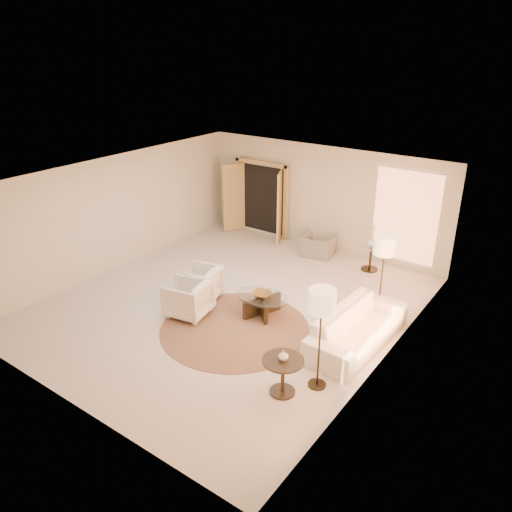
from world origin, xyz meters
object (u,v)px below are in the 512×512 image
Objects in this scene: floor_lamp_near at (385,249)px; sofa at (358,328)px; floor_lamp_far at (322,305)px; bowl at (262,294)px; accent_chair at (317,242)px; end_table at (283,370)px; side_table at (371,256)px; end_vase at (283,356)px; armchair_left at (200,282)px; coffee_table at (262,303)px; side_vase at (372,242)px; armchair_right at (188,296)px.

sofa is at bearing -86.30° from floor_lamp_near.
floor_lamp_far is 2.70m from bowl.
floor_lamp_far is (2.65, -4.75, 1.15)m from accent_chair.
end_table reaches higher than side_table.
accent_chair is at bearing 113.52° from end_vase.
armchair_left reaches higher than side_table.
armchair_left is 0.60× the size of coffee_table.
accent_chair is 3.43× the size of side_vase.
coffee_table is 3.53m from side_vase.
floor_lamp_near is 2.43m from side_vase.
sofa is 1.36× the size of floor_lamp_far.
end_vase is (2.28, -5.23, 0.34)m from accent_chair.
floor_lamp_near is 10.59× the size of end_vase.
sofa is at bearing 3.95° from coffee_table.
end_table is 5.29m from side_table.
sofa reaches higher than side_table.
floor_lamp_near is 3.31m from end_vase.
floor_lamp_far is at bearing 71.08° from armchair_right.
floor_lamp_far reaches higher than end_vase.
floor_lamp_near is at bearing 99.65° from armchair_left.
floor_lamp_far reaches higher than accent_chair.
coffee_table is at bearing -146.17° from floor_lamp_near.
end_table reaches higher than coffee_table.
sofa is at bearing 81.50° from armchair_left.
coffee_table is at bearing 146.58° from floor_lamp_far.
side_vase reaches higher than sofa.
side_table is 0.37m from side_vase.
accent_chair is 5.15× the size of end_vase.
side_vase is (-0.78, 5.23, 0.31)m from end_table.
accent_chair is at bearing 141.66° from floor_lamp_near.
side_vase is at bearing 98.47° from end_table.
armchair_right is 1.54m from coffee_table.
bowl is (-2.08, -0.14, 0.12)m from sofa.
armchair_right is 5.03× the size of end_vase.
sofa is at bearing 79.40° from end_table.
end_vase is (2.96, -0.98, 0.30)m from armchair_right.
side_table is at bearing 98.47° from end_table.
armchair_right is at bearing -145.69° from floor_lamp_near.
side_table is 3.50m from bowl.
bowl is (0.58, -3.38, 0.10)m from accent_chair.
side_vase is (1.50, 0.00, 0.37)m from accent_chair.
end_table is 2.52m from bowl.
floor_lamp_far is at bearing -33.42° from bowl.
side_table is at bearing 103.65° from floor_lamp_far.
floor_lamp_near is at bearing 132.75° from accent_chair.
side_vase is at bearing 98.47° from end_vase.
end_table is 2.68× the size of side_vase.
armchair_right is 0.47× the size of floor_lamp_near.
coffee_table is at bearing 83.98° from armchair_left.
floor_lamp_far is (3.59, -1.15, 1.12)m from armchair_left.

